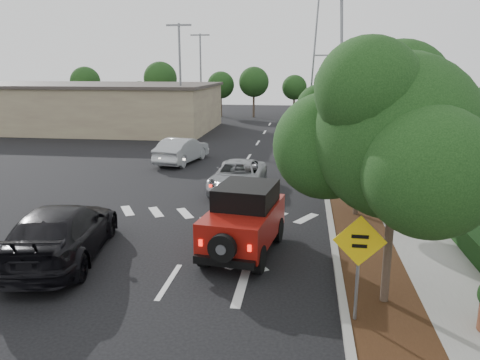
% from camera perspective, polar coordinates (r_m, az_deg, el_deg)
% --- Properties ---
extents(ground, '(120.00, 120.00, 0.00)m').
position_cam_1_polar(ground, '(13.19, -8.64, -12.15)').
color(ground, black).
rests_on(ground, ground).
extents(curb, '(0.20, 70.00, 0.15)m').
position_cam_1_polar(curb, '(24.05, 10.23, -0.09)').
color(curb, '#9E9B93').
rests_on(curb, ground).
extents(planting_strip, '(1.80, 70.00, 0.12)m').
position_cam_1_polar(planting_strip, '(24.12, 12.60, -0.20)').
color(planting_strip, black).
rests_on(planting_strip, ground).
extents(sidewalk, '(2.00, 70.00, 0.12)m').
position_cam_1_polar(sidewalk, '(24.35, 17.06, -0.35)').
color(sidewalk, gray).
rests_on(sidewalk, ground).
extents(hedge, '(0.80, 70.00, 0.80)m').
position_cam_1_polar(hedge, '(24.54, 20.34, 0.32)').
color(hedge, black).
rests_on(hedge, ground).
extents(commercial_building, '(22.00, 12.00, 4.00)m').
position_cam_1_polar(commercial_building, '(45.88, -17.51, 8.43)').
color(commercial_building, '#85715C').
rests_on(commercial_building, ground).
extents(transmission_tower, '(7.00, 4.00, 28.00)m').
position_cam_1_polar(transmission_tower, '(59.68, 10.35, 7.98)').
color(transmission_tower, slate).
rests_on(transmission_tower, ground).
extents(street_tree_near, '(3.80, 3.80, 5.92)m').
position_cam_1_polar(street_tree_near, '(12.44, 17.08, -14.32)').
color(street_tree_near, black).
rests_on(street_tree_near, ground).
extents(street_tree_mid, '(3.20, 3.20, 5.32)m').
position_cam_1_polar(street_tree_mid, '(18.86, 13.86, -4.36)').
color(street_tree_mid, black).
rests_on(street_tree_mid, ground).
extents(street_tree_far, '(3.40, 3.40, 5.62)m').
position_cam_1_polar(street_tree_far, '(25.10, 12.42, 0.21)').
color(street_tree_far, black).
rests_on(street_tree_far, ground).
extents(light_pole_a, '(2.00, 0.22, 9.00)m').
position_cam_1_polar(light_pole_a, '(39.10, -7.07, 5.19)').
color(light_pole_a, slate).
rests_on(light_pole_a, ground).
extents(light_pole_b, '(2.00, 0.22, 9.00)m').
position_cam_1_polar(light_pole_b, '(50.89, -4.70, 7.20)').
color(light_pole_b, slate).
rests_on(light_pole_b, ground).
extents(red_jeep, '(2.37, 4.33, 2.14)m').
position_cam_1_polar(red_jeep, '(14.70, 0.67, -4.65)').
color(red_jeep, black).
rests_on(red_jeep, ground).
extents(silver_suv_ahead, '(2.42, 5.02, 1.38)m').
position_cam_1_polar(silver_suv_ahead, '(21.98, -0.23, 0.48)').
color(silver_suv_ahead, '#96989C').
rests_on(silver_suv_ahead, ground).
extents(black_suv_oncoming, '(3.33, 6.12, 1.68)m').
position_cam_1_polar(black_suv_oncoming, '(15.19, -20.93, -5.96)').
color(black_suv_oncoming, black).
rests_on(black_suv_oncoming, ground).
extents(silver_sedan_oncoming, '(2.49, 4.89, 1.54)m').
position_cam_1_polar(silver_sedan_oncoming, '(28.59, -7.09, 3.63)').
color(silver_sedan_oncoming, '#A7AAAF').
rests_on(silver_sedan_oncoming, ground).
extents(parked_suv, '(5.05, 2.81, 1.62)m').
position_cam_1_polar(parked_suv, '(39.55, -9.93, 6.37)').
color(parked_suv, '#B4B6BC').
rests_on(parked_suv, ground).
extents(speed_hump_sign, '(1.16, 0.10, 2.48)m').
position_cam_1_polar(speed_hump_sign, '(10.68, 14.29, -8.75)').
color(speed_hump_sign, slate).
rests_on(speed_hump_sign, ground).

